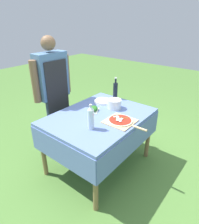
{
  "coord_description": "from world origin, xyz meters",
  "views": [
    {
      "loc": [
        -1.6,
        -1.3,
        1.77
      ],
      "look_at": [
        0.01,
        0.0,
        0.76
      ],
      "focal_mm": 32.0,
      "sensor_mm": 36.0,
      "label": 1
    }
  ],
  "objects_px": {
    "pizza_on_peel": "(121,121)",
    "mixing_tub": "(114,104)",
    "oil_bottle": "(115,90)",
    "herb_container": "(94,109)",
    "prep_table": "(99,122)",
    "water_bottle": "(91,118)",
    "plate_stack": "(103,101)",
    "person_cook": "(53,87)"
  },
  "relations": [
    {
      "from": "plate_stack",
      "to": "oil_bottle",
      "type": "bearing_deg",
      "value": -12.96
    },
    {
      "from": "pizza_on_peel",
      "to": "plate_stack",
      "type": "height_order",
      "value": "pizza_on_peel"
    },
    {
      "from": "oil_bottle",
      "to": "herb_container",
      "type": "xyz_separation_m",
      "value": [
        -0.49,
        -0.02,
        -0.09
      ]
    },
    {
      "from": "mixing_tub",
      "to": "herb_container",
      "type": "bearing_deg",
      "value": 144.76
    },
    {
      "from": "prep_table",
      "to": "plate_stack",
      "type": "bearing_deg",
      "value": 31.09
    },
    {
      "from": "oil_bottle",
      "to": "pizza_on_peel",
      "type": "bearing_deg",
      "value": -140.06
    },
    {
      "from": "water_bottle",
      "to": "plate_stack",
      "type": "distance_m",
      "value": 0.71
    },
    {
      "from": "mixing_tub",
      "to": "plate_stack",
      "type": "height_order",
      "value": "mixing_tub"
    },
    {
      "from": "water_bottle",
      "to": "herb_container",
      "type": "bearing_deg",
      "value": 36.72
    },
    {
      "from": "pizza_on_peel",
      "to": "plate_stack",
      "type": "relative_size",
      "value": 2.05
    },
    {
      "from": "prep_table",
      "to": "oil_bottle",
      "type": "relative_size",
      "value": 4.07
    },
    {
      "from": "person_cook",
      "to": "herb_container",
      "type": "bearing_deg",
      "value": 99.65
    },
    {
      "from": "prep_table",
      "to": "pizza_on_peel",
      "type": "relative_size",
      "value": 2.6
    },
    {
      "from": "prep_table",
      "to": "pizza_on_peel",
      "type": "height_order",
      "value": "pizza_on_peel"
    },
    {
      "from": "pizza_on_peel",
      "to": "herb_container",
      "type": "height_order",
      "value": "herb_container"
    },
    {
      "from": "herb_container",
      "to": "pizza_on_peel",
      "type": "bearing_deg",
      "value": -94.55
    },
    {
      "from": "pizza_on_peel",
      "to": "water_bottle",
      "type": "relative_size",
      "value": 1.74
    },
    {
      "from": "person_cook",
      "to": "mixing_tub",
      "type": "bearing_deg",
      "value": 112.96
    },
    {
      "from": "person_cook",
      "to": "herb_container",
      "type": "distance_m",
      "value": 0.65
    },
    {
      "from": "herb_container",
      "to": "plate_stack",
      "type": "xyz_separation_m",
      "value": [
        0.28,
        0.07,
        -0.01
      ]
    },
    {
      "from": "pizza_on_peel",
      "to": "herb_container",
      "type": "distance_m",
      "value": 0.42
    },
    {
      "from": "mixing_tub",
      "to": "prep_table",
      "type": "bearing_deg",
      "value": 174.77
    },
    {
      "from": "plate_stack",
      "to": "water_bottle",
      "type": "bearing_deg",
      "value": -152.24
    },
    {
      "from": "herb_container",
      "to": "mixing_tub",
      "type": "relative_size",
      "value": 1.17
    },
    {
      "from": "person_cook",
      "to": "oil_bottle",
      "type": "xyz_separation_m",
      "value": [
        0.58,
        -0.6,
        -0.08
      ]
    },
    {
      "from": "oil_bottle",
      "to": "mixing_tub",
      "type": "bearing_deg",
      "value": -146.98
    },
    {
      "from": "person_cook",
      "to": "oil_bottle",
      "type": "bearing_deg",
      "value": 135.51
    },
    {
      "from": "prep_table",
      "to": "oil_bottle",
      "type": "distance_m",
      "value": 0.6
    },
    {
      "from": "herb_container",
      "to": "plate_stack",
      "type": "distance_m",
      "value": 0.29
    },
    {
      "from": "oil_bottle",
      "to": "water_bottle",
      "type": "distance_m",
      "value": 0.87
    },
    {
      "from": "pizza_on_peel",
      "to": "mixing_tub",
      "type": "xyz_separation_m",
      "value": [
        0.25,
        0.26,
        0.04
      ]
    },
    {
      "from": "oil_bottle",
      "to": "herb_container",
      "type": "bearing_deg",
      "value": -177.14
    },
    {
      "from": "person_cook",
      "to": "herb_container",
      "type": "height_order",
      "value": "person_cook"
    },
    {
      "from": "water_bottle",
      "to": "mixing_tub",
      "type": "bearing_deg",
      "value": 10.14
    },
    {
      "from": "person_cook",
      "to": "oil_bottle",
      "type": "distance_m",
      "value": 0.84
    },
    {
      "from": "oil_bottle",
      "to": "herb_container",
      "type": "relative_size",
      "value": 1.49
    },
    {
      "from": "oil_bottle",
      "to": "person_cook",
      "type": "bearing_deg",
      "value": 134.37
    },
    {
      "from": "pizza_on_peel",
      "to": "plate_stack",
      "type": "xyz_separation_m",
      "value": [
        0.31,
        0.49,
        0.0
      ]
    },
    {
      "from": "prep_table",
      "to": "water_bottle",
      "type": "relative_size",
      "value": 4.54
    },
    {
      "from": "water_bottle",
      "to": "pizza_on_peel",
      "type": "bearing_deg",
      "value": -27.77
    },
    {
      "from": "prep_table",
      "to": "plate_stack",
      "type": "distance_m",
      "value": 0.4
    },
    {
      "from": "mixing_tub",
      "to": "oil_bottle",
      "type": "bearing_deg",
      "value": 33.02
    }
  ]
}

